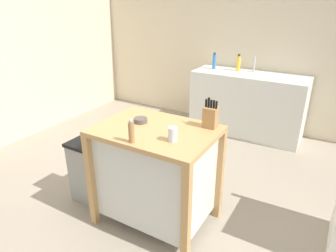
{
  "coord_description": "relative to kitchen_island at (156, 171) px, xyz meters",
  "views": [
    {
      "loc": [
        1.43,
        -1.99,
        1.89
      ],
      "look_at": [
        0.21,
        0.09,
        0.86
      ],
      "focal_mm": 32.25,
      "sensor_mm": 36.0,
      "label": 1
    }
  ],
  "objects": [
    {
      "name": "pepper_grinder",
      "position": [
        -0.02,
        -0.3,
        0.49
      ],
      "size": [
        0.04,
        0.04,
        0.18
      ],
      "color": "#9E7042",
      "rests_on": "kitchen_island"
    },
    {
      "name": "wall_left",
      "position": [
        -2.66,
        1.09,
        0.79
      ],
      "size": [
        0.1,
        3.14,
        2.6
      ],
      "primitive_type": "cube",
      "color": "beige",
      "rests_on": "ground"
    },
    {
      "name": "sink_counter",
      "position": [
        0.1,
        2.31,
        -0.06
      ],
      "size": [
        1.59,
        0.6,
        0.9
      ],
      "color": "silver",
      "rests_on": "ground"
    },
    {
      "name": "knife_block",
      "position": [
        0.37,
        0.25,
        0.49
      ],
      "size": [
        0.11,
        0.09,
        0.25
      ],
      "color": "#AD7F4C",
      "rests_on": "kitchen_island"
    },
    {
      "name": "drinking_cup",
      "position": [
        0.23,
        -0.13,
        0.46
      ],
      "size": [
        0.07,
        0.07,
        0.11
      ],
      "color": "silver",
      "rests_on": "kitchen_island"
    },
    {
      "name": "sink_faucet",
      "position": [
        0.1,
        2.45,
        0.5
      ],
      "size": [
        0.02,
        0.02,
        0.22
      ],
      "color": "#B7BCC1",
      "rests_on": "sink_counter"
    },
    {
      "name": "bottle_dish_soap",
      "position": [
        -0.46,
        2.33,
        0.51
      ],
      "size": [
        0.05,
        0.05,
        0.24
      ],
      "color": "blue",
      "rests_on": "sink_counter"
    },
    {
      "name": "bottle_hand_soap",
      "position": [
        -0.11,
        2.39,
        0.5
      ],
      "size": [
        0.06,
        0.06,
        0.24
      ],
      "color": "yellow",
      "rests_on": "sink_counter"
    },
    {
      "name": "kitchen_island",
      "position": [
        0.0,
        0.0,
        0.0
      ],
      "size": [
        0.97,
        0.71,
        0.91
      ],
      "color": "tan",
      "rests_on": "ground"
    },
    {
      "name": "bowl_ceramic_wide",
      "position": [
        -0.18,
        0.05,
        0.42
      ],
      "size": [
        0.11,
        0.11,
        0.04
      ],
      "color": "#564C47",
      "rests_on": "kitchen_island"
    },
    {
      "name": "trash_bin",
      "position": [
        -0.73,
        -0.07,
        -0.19
      ],
      "size": [
        0.36,
        0.28,
        0.63
      ],
      "color": "gray",
      "rests_on": "ground"
    },
    {
      "name": "ground_plane",
      "position": [
        -0.21,
        0.11,
        -0.51
      ],
      "size": [
        6.09,
        6.09,
        0.0
      ],
      "primitive_type": "plane",
      "color": "gray",
      "rests_on": "ground"
    },
    {
      "name": "wall_back",
      "position": [
        -0.21,
        2.66,
        0.79
      ],
      "size": [
        4.89,
        0.1,
        2.6
      ],
      "primitive_type": "cube",
      "color": "beige",
      "rests_on": "ground"
    }
  ]
}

